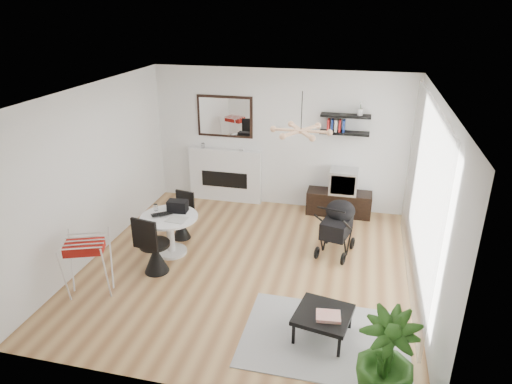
% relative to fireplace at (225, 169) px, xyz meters
% --- Properties ---
extents(floor, '(5.00, 5.00, 0.00)m').
position_rel_fireplace_xyz_m(floor, '(1.10, -2.42, -0.69)').
color(floor, '#946239').
rests_on(floor, ground).
extents(ceiling, '(5.00, 5.00, 0.00)m').
position_rel_fireplace_xyz_m(ceiling, '(1.10, -2.42, 2.01)').
color(ceiling, white).
rests_on(ceiling, wall_back).
extents(wall_back, '(5.00, 0.00, 5.00)m').
position_rel_fireplace_xyz_m(wall_back, '(1.10, 0.08, 0.66)').
color(wall_back, white).
rests_on(wall_back, floor).
extents(wall_left, '(0.00, 5.00, 5.00)m').
position_rel_fireplace_xyz_m(wall_left, '(-1.40, -2.42, 0.66)').
color(wall_left, white).
rests_on(wall_left, floor).
extents(wall_right, '(0.00, 5.00, 5.00)m').
position_rel_fireplace_xyz_m(wall_right, '(3.60, -2.42, 0.66)').
color(wall_right, white).
rests_on(wall_right, floor).
extents(sheer_curtain, '(0.04, 3.60, 2.60)m').
position_rel_fireplace_xyz_m(sheer_curtain, '(3.50, -2.22, 0.66)').
color(sheer_curtain, white).
rests_on(sheer_curtain, wall_right).
extents(fireplace, '(1.50, 0.17, 2.16)m').
position_rel_fireplace_xyz_m(fireplace, '(0.00, 0.00, 0.00)').
color(fireplace, white).
rests_on(fireplace, floor).
extents(shelf_lower, '(0.90, 0.25, 0.04)m').
position_rel_fireplace_xyz_m(shelf_lower, '(2.33, -0.05, 0.91)').
color(shelf_lower, black).
rests_on(shelf_lower, wall_back).
extents(shelf_upper, '(0.90, 0.25, 0.04)m').
position_rel_fireplace_xyz_m(shelf_upper, '(2.33, -0.05, 1.23)').
color(shelf_upper, black).
rests_on(shelf_upper, wall_back).
extents(pendant_lamp, '(0.90, 0.90, 0.10)m').
position_rel_fireplace_xyz_m(pendant_lamp, '(1.80, -2.12, 1.46)').
color(pendant_lamp, tan).
rests_on(pendant_lamp, ceiling).
extents(tv_console, '(1.22, 0.43, 0.46)m').
position_rel_fireplace_xyz_m(tv_console, '(2.33, -0.15, -0.46)').
color(tv_console, black).
rests_on(tv_console, floor).
extents(crt_tv, '(0.52, 0.45, 0.45)m').
position_rel_fireplace_xyz_m(crt_tv, '(2.38, -0.15, 0.00)').
color(crt_tv, '#BEBDC0').
rests_on(crt_tv, tv_console).
extents(dining_table, '(0.92, 0.92, 0.67)m').
position_rel_fireplace_xyz_m(dining_table, '(-0.24, -2.30, -0.24)').
color(dining_table, white).
rests_on(dining_table, floor).
extents(laptop, '(0.41, 0.38, 0.03)m').
position_rel_fireplace_xyz_m(laptop, '(-0.33, -2.34, 0.00)').
color(laptop, black).
rests_on(laptop, dining_table).
extents(black_bag, '(0.33, 0.21, 0.19)m').
position_rel_fireplace_xyz_m(black_bag, '(-0.16, -2.10, 0.08)').
color(black_bag, black).
rests_on(black_bag, dining_table).
extents(newspaper, '(0.32, 0.27, 0.01)m').
position_rel_fireplace_xyz_m(newspaper, '(-0.06, -2.40, -0.01)').
color(newspaper, silver).
rests_on(newspaper, dining_table).
extents(drinking_glass, '(0.07, 0.07, 0.11)m').
position_rel_fireplace_xyz_m(drinking_glass, '(-0.53, -2.15, 0.04)').
color(drinking_glass, white).
rests_on(drinking_glass, dining_table).
extents(chair_far, '(0.40, 0.42, 0.82)m').
position_rel_fireplace_xyz_m(chair_far, '(-0.27, -1.75, -0.43)').
color(chair_far, black).
rests_on(chair_far, floor).
extents(chair_near, '(0.48, 0.49, 0.97)m').
position_rel_fireplace_xyz_m(chair_near, '(-0.24, -2.89, -0.38)').
color(chair_near, black).
rests_on(chair_near, floor).
extents(drying_rack, '(0.74, 0.72, 0.88)m').
position_rel_fireplace_xyz_m(drying_rack, '(-0.88, -3.63, -0.22)').
color(drying_rack, white).
rests_on(drying_rack, floor).
extents(stroller, '(0.64, 0.85, 0.97)m').
position_rel_fireplace_xyz_m(stroller, '(2.39, -1.62, -0.27)').
color(stroller, black).
rests_on(stroller, floor).
extents(rug, '(2.01, 1.45, 0.01)m').
position_rel_fireplace_xyz_m(rug, '(2.42, -3.81, -0.68)').
color(rug, '#969696').
rests_on(rug, floor).
extents(coffee_table, '(0.76, 0.76, 0.33)m').
position_rel_fireplace_xyz_m(coffee_table, '(2.38, -3.76, -0.38)').
color(coffee_table, black).
rests_on(coffee_table, rug).
extents(magazines, '(0.31, 0.26, 0.04)m').
position_rel_fireplace_xyz_m(magazines, '(2.44, -3.83, -0.32)').
color(magazines, '#DB4B36').
rests_on(magazines, coffee_table).
extents(potted_plant, '(0.77, 0.77, 1.06)m').
position_rel_fireplace_xyz_m(potted_plant, '(3.07, -4.58, -0.15)').
color(potted_plant, '#245117').
rests_on(potted_plant, floor).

